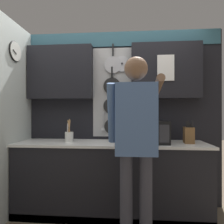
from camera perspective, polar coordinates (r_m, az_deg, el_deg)
name	(u,v)px	position (r m, az deg, el deg)	size (l,w,h in m)	color
ground_plane	(111,214)	(2.81, -0.28, -27.01)	(14.00, 14.00, 0.00)	#756651
base_cabinet_counter	(111,178)	(2.63, -0.29, -18.39)	(2.36, 0.59, 0.89)	black
back_wall_unit	(113,97)	(2.77, 0.23, 4.34)	(2.93, 0.22, 2.39)	black
microwave	(147,132)	(2.52, 10.02, -5.60)	(0.50, 0.40, 0.27)	black
knife_block	(189,135)	(2.62, 21.06, -6.13)	(0.12, 0.16, 0.28)	brown
utensil_crock	(69,136)	(2.63, -12.16, -6.69)	(0.11, 0.11, 0.29)	white
person	(136,133)	(1.89, 6.86, -6.03)	(0.54, 0.69, 1.79)	#383842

